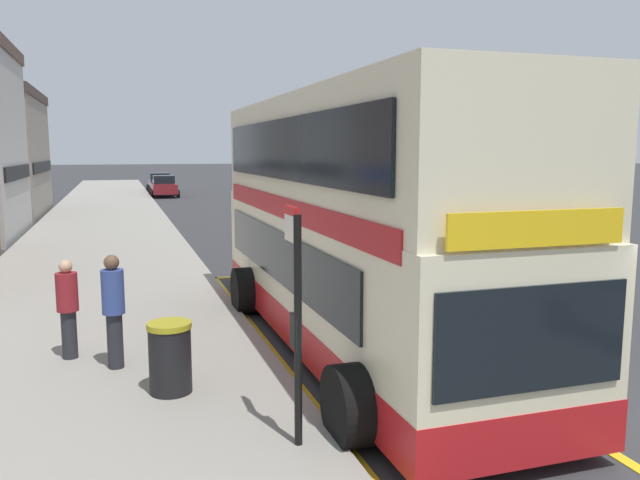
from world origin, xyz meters
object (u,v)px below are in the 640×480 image
object	(u,v)px
parked_car_maroon_distant	(164,186)
parked_car_navy_ahead	(160,183)
bus_stop_sign	(296,307)
pedestrian_further_back	(68,305)
double_decker_bus	(353,232)
pedestrian_waiting_near_sign	(114,307)
litter_bin	(170,357)
parked_car_white_across	(265,184)

from	to	relation	value
parked_car_maroon_distant	parked_car_navy_ahead	xyz separation A→B (m)	(0.07, 5.47, 0.00)
bus_stop_sign	pedestrian_further_back	size ratio (longest dim) A/B	1.68
double_decker_bus	pedestrian_further_back	size ratio (longest dim) A/B	6.31
pedestrian_further_back	double_decker_bus	bearing A→B (deg)	-4.48
pedestrian_waiting_near_sign	litter_bin	distance (m)	1.55
bus_stop_sign	parked_car_white_across	bearing A→B (deg)	77.52
double_decker_bus	pedestrian_further_back	distance (m)	4.88
parked_car_white_across	pedestrian_waiting_near_sign	xyz separation A→B (m)	(-11.56, -39.99, 0.31)
double_decker_bus	bus_stop_sign	xyz separation A→B (m)	(-2.06, -3.61, -0.33)
double_decker_bus	parked_car_white_across	xyz separation A→B (m)	(7.52, 39.66, -1.26)
bus_stop_sign	pedestrian_further_back	xyz separation A→B (m)	(-2.69, 3.98, -0.72)
litter_bin	pedestrian_further_back	bearing A→B (deg)	125.78
parked_car_navy_ahead	bus_stop_sign	bearing A→B (deg)	86.14
litter_bin	parked_car_maroon_distant	bearing A→B (deg)	86.08
parked_car_white_across	litter_bin	distance (m)	42.67
bus_stop_sign	parked_car_maroon_distant	size ratio (longest dim) A/B	0.65
parked_car_maroon_distant	parked_car_white_across	bearing A→B (deg)	-169.95
bus_stop_sign	parked_car_white_across	world-z (taller)	bus_stop_sign
parked_car_maroon_distant	litter_bin	bearing A→B (deg)	88.88
bus_stop_sign	parked_car_maroon_distant	distance (m)	42.27
bus_stop_sign	pedestrian_waiting_near_sign	bearing A→B (deg)	121.30
parked_car_white_across	pedestrian_further_back	world-z (taller)	pedestrian_further_back
double_decker_bus	parked_car_maroon_distant	xyz separation A→B (m)	(-0.56, 38.63, -1.26)
parked_car_navy_ahead	litter_bin	distance (m)	45.81
pedestrian_waiting_near_sign	pedestrian_further_back	xyz separation A→B (m)	(-0.71, 0.71, -0.10)
pedestrian_waiting_near_sign	litter_bin	size ratio (longest dim) A/B	1.78
parked_car_white_across	pedestrian_waiting_near_sign	size ratio (longest dim) A/B	2.37
parked_car_maroon_distant	parked_car_navy_ahead	world-z (taller)	same
parked_car_navy_ahead	litter_bin	bearing A→B (deg)	84.49
bus_stop_sign	parked_car_navy_ahead	world-z (taller)	bus_stop_sign
parked_car_maroon_distant	pedestrian_waiting_near_sign	size ratio (longest dim) A/B	2.37
parked_car_navy_ahead	pedestrian_further_back	distance (m)	43.93
parked_car_white_across	pedestrian_waiting_near_sign	distance (m)	41.63
parked_car_navy_ahead	parked_car_white_across	bearing A→B (deg)	149.00
bus_stop_sign	parked_car_white_across	size ratio (longest dim) A/B	0.65
parked_car_maroon_distant	pedestrian_waiting_near_sign	bearing A→B (deg)	87.69
parked_car_white_across	parked_car_navy_ahead	bearing A→B (deg)	152.58
parked_car_navy_ahead	pedestrian_waiting_near_sign	distance (m)	44.58
parked_car_maroon_distant	pedestrian_further_back	bearing A→B (deg)	86.54
parked_car_maroon_distant	litter_bin	xyz separation A→B (m)	(-2.76, -40.25, -0.16)
double_decker_bus	parked_car_white_across	bearing A→B (deg)	79.26
double_decker_bus	parked_car_maroon_distant	size ratio (longest dim) A/B	2.43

